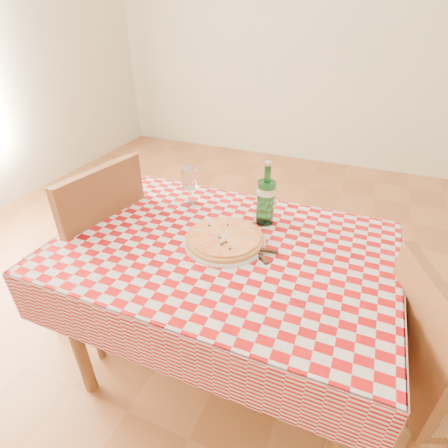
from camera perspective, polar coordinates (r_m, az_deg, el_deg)
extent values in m
plane|color=brown|center=(1.91, -0.14, -22.36)|extent=(6.00, 6.00, 0.00)
cube|color=white|center=(4.05, 18.65, 28.44)|extent=(5.00, 0.02, 2.80)
cube|color=brown|center=(1.38, -0.18, -4.48)|extent=(1.20, 0.80, 0.04)
cylinder|color=brown|center=(1.69, -23.06, -16.65)|extent=(0.06, 0.06, 0.71)
cylinder|color=brown|center=(1.39, 17.78, -30.42)|extent=(0.06, 0.06, 0.71)
cylinder|color=brown|center=(2.06, -10.48, -4.18)|extent=(0.06, 0.06, 0.71)
cylinder|color=brown|center=(1.82, 20.49, -11.67)|extent=(0.06, 0.06, 0.71)
cube|color=#96090A|center=(1.37, -0.18, -3.67)|extent=(1.30, 0.90, 0.01)
cylinder|color=brown|center=(1.75, 22.62, -21.91)|extent=(0.03, 0.03, 0.41)
cube|color=brown|center=(1.31, 28.89, -15.50)|extent=(0.18, 0.39, 0.44)
cube|color=brown|center=(1.93, -21.19, -4.36)|extent=(0.51, 0.51, 0.04)
cylinder|color=brown|center=(2.05, -12.37, -9.15)|extent=(0.04, 0.04, 0.45)
cylinder|color=brown|center=(2.29, -19.37, -5.47)|extent=(0.04, 0.04, 0.45)
cylinder|color=brown|center=(1.89, -20.48, -15.26)|extent=(0.04, 0.04, 0.45)
cylinder|color=brown|center=(2.15, -27.05, -10.46)|extent=(0.04, 0.04, 0.45)
cube|color=brown|center=(1.65, -18.59, 0.70)|extent=(0.12, 0.44, 0.49)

